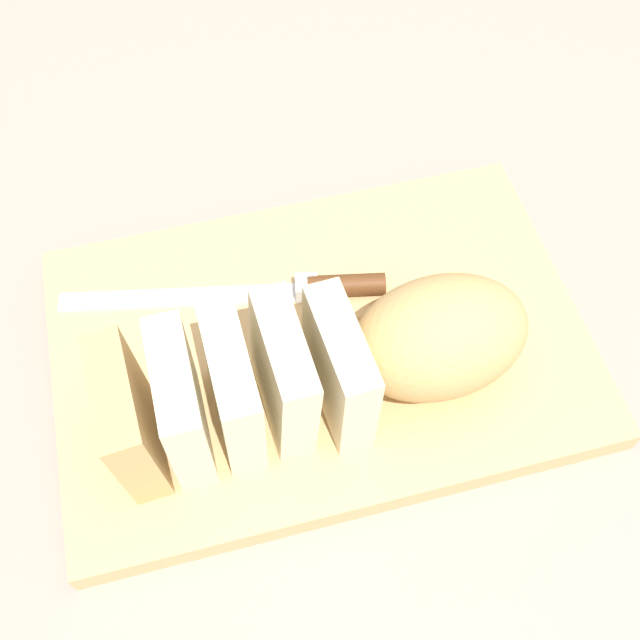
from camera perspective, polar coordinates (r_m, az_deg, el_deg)
ground_plane at (r=0.69m, az=0.00°, el=-2.43°), size 3.00×3.00×0.00m
cutting_board at (r=0.68m, az=0.00°, el=-1.91°), size 0.46×0.31×0.03m
bread_loaf at (r=0.60m, az=1.45°, el=-3.23°), size 0.35×0.11×0.10m
bread_knife at (r=0.69m, az=-1.69°, el=2.33°), size 0.29×0.08×0.02m
crumb_near_knife at (r=0.65m, az=4.06°, el=-4.13°), size 0.01×0.01×0.01m
crumb_near_loaf at (r=0.68m, az=2.71°, el=0.00°), size 0.01×0.01×0.01m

